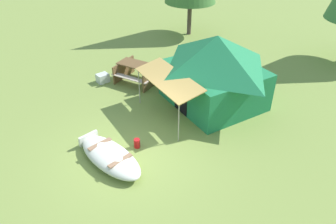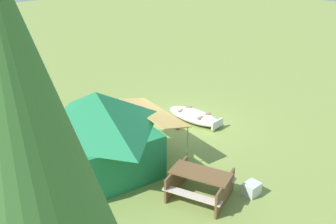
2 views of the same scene
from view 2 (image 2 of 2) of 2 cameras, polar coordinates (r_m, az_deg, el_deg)
ground_plane at (r=14.81m, az=1.83°, el=-1.92°), size 80.00×80.00×0.00m
beached_rowboat at (r=15.06m, az=4.04°, el=-0.60°), size 2.57×1.22×0.42m
canvas_cabin_tent at (r=11.54m, az=-10.48°, el=-2.77°), size 3.82×4.37×2.59m
picnic_table at (r=10.55m, az=4.93°, el=-10.61°), size 2.06×1.95×0.80m
cooler_box at (r=11.03m, az=12.63°, el=-11.36°), size 0.39×0.47×0.36m
fuel_can at (r=14.41m, az=1.50°, el=-2.03°), size 0.26×0.26×0.30m
pine_tree_back_left at (r=3.73m, az=-20.19°, el=-14.69°), size 2.77×2.77×6.64m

